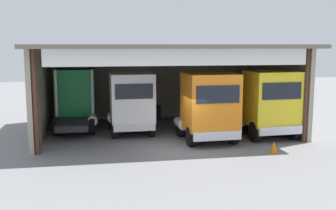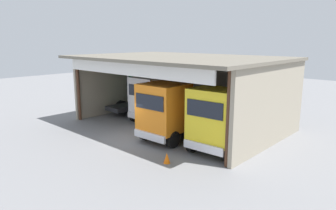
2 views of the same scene
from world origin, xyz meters
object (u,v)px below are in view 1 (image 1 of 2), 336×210
at_px(truck_white_left_bay, 131,103).
at_px(truck_orange_right_bay, 208,106).
at_px(traffic_cone, 274,147).
at_px(truck_green_yard_outside, 76,99).
at_px(truck_yellow_center_right_bay, 268,104).
at_px(oil_drum, 151,114).
at_px(tool_cart, 154,113).

xyz_separation_m(truck_white_left_bay, truck_orange_right_bay, (3.83, -2.46, 0.12)).
relative_size(truck_orange_right_bay, traffic_cone, 8.71).
bearing_deg(truck_green_yard_outside, truck_orange_right_bay, -31.22).
bearing_deg(traffic_cone, truck_orange_right_bay, 133.59).
bearing_deg(truck_orange_right_bay, truck_green_yard_outside, -34.41).
xyz_separation_m(truck_white_left_bay, traffic_cone, (6.36, -5.11, -1.54)).
bearing_deg(truck_yellow_center_right_bay, traffic_cone, 68.25).
height_order(truck_white_left_bay, traffic_cone, truck_white_left_bay).
distance_m(truck_orange_right_bay, traffic_cone, 4.02).
bearing_deg(traffic_cone, oil_drum, 115.76).
bearing_deg(truck_yellow_center_right_bay, tool_cart, -52.76).
height_order(truck_orange_right_bay, truck_yellow_center_right_bay, truck_yellow_center_right_bay).
bearing_deg(oil_drum, truck_yellow_center_right_bay, -49.14).
bearing_deg(tool_cart, truck_orange_right_bay, -74.21).
height_order(oil_drum, traffic_cone, oil_drum).
height_order(oil_drum, tool_cart, tool_cart).
xyz_separation_m(truck_orange_right_bay, traffic_cone, (2.52, -2.65, -1.66)).
xyz_separation_m(truck_yellow_center_right_bay, tool_cart, (-5.46, 6.41, -1.40)).
bearing_deg(oil_drum, truck_white_left_bay, -111.96).
height_order(tool_cart, traffic_cone, tool_cart).
distance_m(truck_orange_right_bay, truck_yellow_center_right_bay, 3.56).
distance_m(truck_white_left_bay, oil_drum, 4.93).
relative_size(tool_cart, traffic_cone, 1.79).
bearing_deg(truck_white_left_bay, oil_drum, -113.21).
bearing_deg(tool_cart, truck_yellow_center_right_bay, -49.57).
bearing_deg(tool_cart, oil_drum, 153.84).
xyz_separation_m(tool_cart, traffic_cone, (4.44, -9.43, -0.22)).
height_order(truck_green_yard_outside, traffic_cone, truck_green_yard_outside).
bearing_deg(truck_white_left_bay, truck_orange_right_bay, 146.00).
xyz_separation_m(truck_green_yard_outside, tool_cart, (5.07, 2.30, -1.36)).
bearing_deg(truck_white_left_bay, tool_cart, -115.18).
distance_m(truck_green_yard_outside, truck_yellow_center_right_bay, 11.30).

